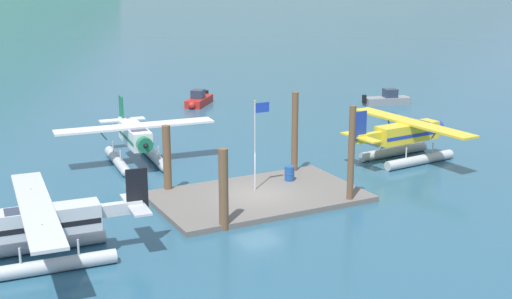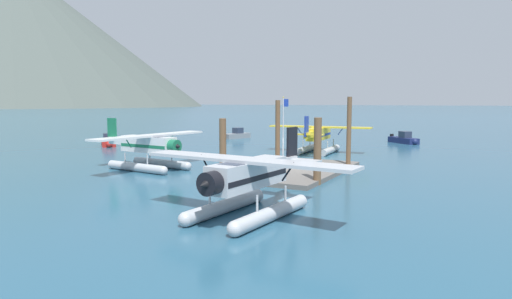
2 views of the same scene
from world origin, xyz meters
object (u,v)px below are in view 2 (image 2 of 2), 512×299
at_px(flagpole, 284,123).
at_px(fuel_drum, 290,157).
at_px(seaplane_silver_port_aft, 248,182).
at_px(seaplane_yellow_stbd_fwd, 319,137).
at_px(boat_red_open_north, 108,142).
at_px(boat_grey_open_east, 237,135).
at_px(seaplane_white_bow_left, 149,149).
at_px(boat_navy_open_se, 404,139).

relative_size(flagpole, fuel_drum, 5.94).
distance_m(flagpole, seaplane_silver_port_aft, 13.39).
xyz_separation_m(flagpole, fuel_drum, (2.51, 0.63, -2.86)).
xyz_separation_m(seaplane_yellow_stbd_fwd, boat_red_open_north, (-5.04, 24.15, -1.09)).
bearing_deg(boat_grey_open_east, seaplane_silver_port_aft, -148.77).
height_order(flagpole, boat_red_open_north, flagpole).
distance_m(seaplane_silver_port_aft, boat_grey_open_east, 42.13).
height_order(seaplane_white_bow_left, boat_red_open_north, seaplane_white_bow_left).
relative_size(seaplane_yellow_stbd_fwd, boat_red_open_north, 2.52).
xyz_separation_m(flagpole, seaplane_white_bow_left, (-4.19, 9.39, -2.02)).
height_order(flagpole, boat_grey_open_east, flagpole).
xyz_separation_m(fuel_drum, seaplane_silver_port_aft, (-15.14, -4.60, 0.84)).
bearing_deg(seaplane_white_bow_left, boat_navy_open_se, -23.65).
relative_size(fuel_drum, boat_red_open_north, 0.21).
xyz_separation_m(fuel_drum, boat_navy_open_se, (24.37, -4.84, -0.25)).
bearing_deg(seaplane_yellow_stbd_fwd, boat_navy_open_se, -22.12).
bearing_deg(boat_grey_open_east, seaplane_yellow_stbd_fwd, -124.51).
distance_m(fuel_drum, boat_navy_open_se, 24.85).
distance_m(boat_navy_open_se, boat_red_open_north, 35.93).
bearing_deg(boat_navy_open_se, fuel_drum, 168.76).
bearing_deg(flagpole, seaplane_white_bow_left, 114.04).
bearing_deg(boat_grey_open_east, boat_red_open_north, 153.62).
bearing_deg(flagpole, seaplane_yellow_stbd_fwd, 7.96).
bearing_deg(seaplane_yellow_stbd_fwd, flagpole, -172.04).
bearing_deg(boat_red_open_north, fuel_drum, -100.62).
height_order(fuel_drum, boat_red_open_north, boat_red_open_north).
height_order(seaplane_silver_port_aft, boat_red_open_north, seaplane_silver_port_aft).
bearing_deg(flagpole, boat_grey_open_east, 37.38).
xyz_separation_m(boat_grey_open_east, boat_red_open_north, (-16.14, 8.00, 0.00)).
height_order(boat_grey_open_east, boat_red_open_north, same).
bearing_deg(fuel_drum, seaplane_yellow_stbd_fwd, 6.37).
distance_m(flagpole, fuel_drum, 3.86).
distance_m(seaplane_yellow_stbd_fwd, boat_navy_open_se, 15.80).
bearing_deg(boat_red_open_north, seaplane_silver_port_aft, -123.66).
relative_size(seaplane_yellow_stbd_fwd, boat_navy_open_se, 2.53).
bearing_deg(boat_grey_open_east, boat_navy_open_se, -81.00).
relative_size(seaplane_yellow_stbd_fwd, seaplane_silver_port_aft, 1.00).
distance_m(fuel_drum, seaplane_yellow_stbd_fwd, 9.87).
bearing_deg(seaplane_silver_port_aft, seaplane_yellow_stbd_fwd, 12.86).
relative_size(flagpole, boat_navy_open_se, 1.26).
relative_size(fuel_drum, seaplane_yellow_stbd_fwd, 0.08).
height_order(seaplane_yellow_stbd_fwd, boat_red_open_north, seaplane_yellow_stbd_fwd).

